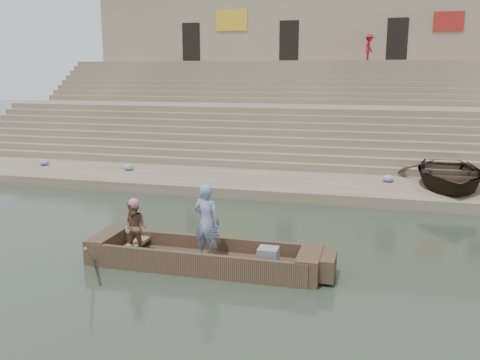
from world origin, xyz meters
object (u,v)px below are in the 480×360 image
at_px(main_rowboat, 203,262).
at_px(beached_rowboat, 449,173).
at_px(standing_man, 207,222).
at_px(television, 268,256).
at_px(pedestrian, 369,47).
at_px(rowing_man, 135,228).

distance_m(main_rowboat, beached_rowboat, 11.03).
xyz_separation_m(standing_man, television, (1.47, -0.02, -0.70)).
bearing_deg(pedestrian, television, -170.52).
bearing_deg(beached_rowboat, standing_man, -126.04).
bearing_deg(pedestrian, main_rowboat, -174.41).
bearing_deg(television, standing_man, 179.29).
relative_size(standing_man, television, 3.93).
relative_size(main_rowboat, television, 10.87).
bearing_deg(main_rowboat, beached_rowboat, 53.58).
distance_m(standing_man, television, 1.63).
height_order(main_rowboat, standing_man, standing_man).
xyz_separation_m(rowing_man, television, (3.24, 0.16, -0.47)).
height_order(rowing_man, television, rowing_man).
height_order(main_rowboat, beached_rowboat, beached_rowboat).
bearing_deg(standing_man, beached_rowboat, -114.67).
relative_size(main_rowboat, pedestrian, 3.03).
relative_size(standing_man, beached_rowboat, 0.37).
xyz_separation_m(standing_man, rowing_man, (-1.77, -0.18, -0.24)).
xyz_separation_m(main_rowboat, rowing_man, (-1.65, -0.16, 0.78)).
height_order(main_rowboat, rowing_man, rowing_man).
relative_size(rowing_man, pedestrian, 0.81).
height_order(main_rowboat, pedestrian, pedestrian).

